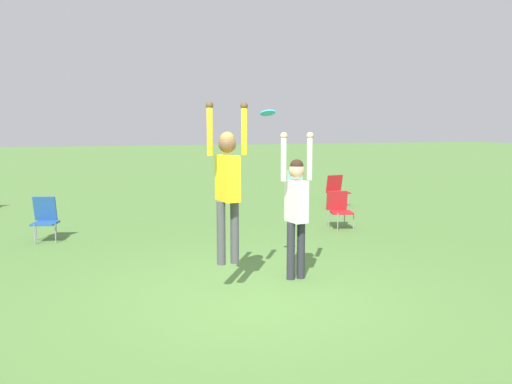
% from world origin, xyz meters
% --- Properties ---
extents(ground_plane, '(120.00, 120.00, 0.00)m').
position_xyz_m(ground_plane, '(0.00, 0.00, 0.00)').
color(ground_plane, '#56843D').
extents(person_jumping, '(0.58, 0.45, 2.22)m').
position_xyz_m(person_jumping, '(-0.24, 0.35, 1.55)').
color(person_jumping, '#4C4C51').
rests_on(person_jumping, ground_plane).
extents(person_defending, '(0.52, 0.39, 2.17)m').
position_xyz_m(person_defending, '(0.85, 0.47, 1.16)').
color(person_defending, '#2D2D38').
rests_on(person_defending, ground_plane).
extents(frisbee, '(0.22, 0.22, 0.09)m').
position_xyz_m(frisbee, '(0.43, 0.59, 2.45)').
color(frisbee, '#2D9EDB').
extents(camping_chair_0, '(0.55, 0.60, 0.88)m').
position_xyz_m(camping_chair_0, '(-2.79, 4.49, 0.49)').
color(camping_chair_0, gray).
rests_on(camping_chair_0, ground_plane).
extents(camping_chair_1, '(0.58, 0.62, 0.84)m').
position_xyz_m(camping_chair_1, '(3.31, 3.57, 0.48)').
color(camping_chair_1, gray).
rests_on(camping_chair_1, ground_plane).
extents(camping_chair_2, '(0.65, 0.70, 0.88)m').
position_xyz_m(camping_chair_2, '(4.51, 8.47, 0.50)').
color(camping_chair_2, gray).
rests_on(camping_chair_2, ground_plane).
extents(camping_chair_3, '(0.58, 0.63, 0.88)m').
position_xyz_m(camping_chair_3, '(4.90, 6.54, 0.50)').
color(camping_chair_3, gray).
rests_on(camping_chair_3, ground_plane).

